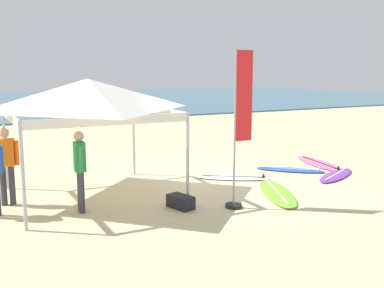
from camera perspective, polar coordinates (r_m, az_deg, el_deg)
The scene contains 12 objects.
ground_plane at distance 11.77m, azimuth 1.11°, elevation -5.13°, with size 80.00×80.00×0.00m, color beige.
sea at distance 44.18m, azimuth -20.36°, elevation 5.05°, with size 80.00×36.00×0.10m, color #386B84.
canopy_tent at distance 10.54m, azimuth -13.01°, elevation 6.11°, with size 3.48×3.48×2.75m.
surfboard_purple at distance 13.25m, azimuth 17.77°, elevation -3.76°, with size 2.11×1.44×0.19m.
surfboard_blue at distance 13.61m, azimuth 12.34°, elevation -3.19°, with size 1.79×1.79×0.19m.
surfboard_lime at distance 11.04m, azimuth 10.70°, elevation -6.08°, with size 1.66×2.56×0.19m.
surfboard_white at distance 12.38m, azimuth 5.28°, elevation -4.26°, with size 1.95×1.56×0.19m.
surfboard_pink at distance 14.70m, azimuth 15.85°, elevation -2.40°, with size 1.13×2.52×0.19m.
person_green at distance 9.60m, azimuth -13.99°, elevation -2.68°, with size 0.26×0.55×1.71m.
person_orange at distance 10.59m, azimuth -22.44°, elevation -2.00°, with size 0.54×0.30×1.71m.
banner_flag at distance 9.60m, azimuth 5.99°, elevation 1.10°, with size 0.60×0.36×3.40m.
gear_bag_near_tent at distance 9.77m, azimuth -1.45°, elevation -7.32°, with size 0.60×0.32×0.28m, color #232328.
Camera 1 is at (-5.45, -10.00, 2.95)m, focal length 42.19 mm.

